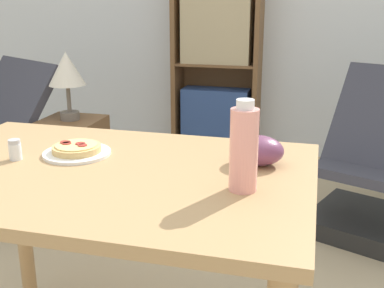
{
  "coord_description": "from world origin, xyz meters",
  "views": [
    {
      "loc": [
        0.6,
        -1.27,
        1.27
      ],
      "look_at": [
        0.25,
        0.06,
        0.84
      ],
      "focal_mm": 45.0,
      "sensor_mm": 36.0,
      "label": 1
    }
  ],
  "objects": [
    {
      "name": "dining_table",
      "position": [
        0.02,
        -0.05,
        0.67
      ],
      "size": [
        1.21,
        0.81,
        0.78
      ],
      "color": "tan",
      "rests_on": "ground_plane"
    },
    {
      "name": "pizza_on_plate",
      "position": [
        -0.12,
        0.05,
        0.79
      ],
      "size": [
        0.21,
        0.21,
        0.04
      ],
      "color": "white",
      "rests_on": "dining_table"
    },
    {
      "name": "grape_bunch",
      "position": [
        0.45,
        0.1,
        0.82
      ],
      "size": [
        0.15,
        0.12,
        0.09
      ],
      "color": "#6B3856",
      "rests_on": "dining_table"
    },
    {
      "name": "drink_bottle",
      "position": [
        0.43,
        -0.11,
        0.89
      ],
      "size": [
        0.07,
        0.07,
        0.24
      ],
      "color": "pink",
      "rests_on": "dining_table"
    },
    {
      "name": "salt_shaker",
      "position": [
        -0.28,
        -0.04,
        0.81
      ],
      "size": [
        0.04,
        0.04,
        0.06
      ],
      "color": "white",
      "rests_on": "dining_table"
    },
    {
      "name": "lounge_chair_far",
      "position": [
        0.97,
        1.36,
        0.29
      ],
      "size": [
        0.87,
        0.95,
        0.88
      ],
      "rotation": [
        0.0,
        0.0,
        -0.39
      ],
      "color": "black",
      "rests_on": "ground_plane"
    },
    {
      "name": "bookshelf",
      "position": [
        -0.17,
        2.45,
        0.68
      ],
      "size": [
        0.68,
        0.29,
        1.49
      ],
      "color": "brown",
      "rests_on": "ground_plane"
    },
    {
      "name": "side_table",
      "position": [
        -0.77,
        1.18,
        0.29
      ],
      "size": [
        0.34,
        0.34,
        0.57
      ],
      "color": "brown",
      "rests_on": "ground_plane"
    },
    {
      "name": "table_lamp",
      "position": [
        -0.77,
        1.18,
        0.85
      ],
      "size": [
        0.21,
        0.21,
        0.39
      ],
      "color": "#665B51",
      "rests_on": "side_table"
    }
  ]
}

